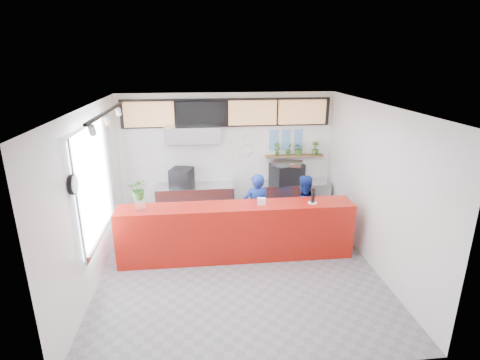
% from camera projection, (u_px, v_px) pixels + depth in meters
% --- Properties ---
extents(floor, '(5.00, 5.00, 0.00)m').
position_uv_depth(floor, '(239.00, 267.00, 7.04)').
color(floor, slate).
rests_on(floor, ground).
extents(ceiling, '(5.00, 5.00, 0.00)m').
position_uv_depth(ceiling, '(239.00, 106.00, 6.09)').
color(ceiling, silver).
extents(wall_back, '(5.00, 0.00, 5.00)m').
position_uv_depth(wall_back, '(228.00, 157.00, 8.92)').
color(wall_back, white).
rests_on(wall_back, ground).
extents(wall_left, '(0.00, 5.00, 5.00)m').
position_uv_depth(wall_left, '(91.00, 198.00, 6.31)').
color(wall_left, white).
rests_on(wall_left, ground).
extents(wall_right, '(0.00, 5.00, 5.00)m').
position_uv_depth(wall_right, '(375.00, 187.00, 6.82)').
color(wall_right, white).
rests_on(wall_right, ground).
extents(service_counter, '(4.50, 0.60, 1.10)m').
position_uv_depth(service_counter, '(237.00, 232.00, 7.24)').
color(service_counter, '#A7140B').
rests_on(service_counter, ground).
extents(cream_band, '(5.00, 0.02, 0.80)m').
position_uv_depth(cream_band, '(227.00, 110.00, 8.57)').
color(cream_band, beige).
rests_on(cream_band, wall_back).
extents(prep_bench, '(1.80, 0.60, 0.90)m').
position_uv_depth(prep_bench, '(196.00, 203.00, 8.89)').
color(prep_bench, '#B2B5BA').
rests_on(prep_bench, ground).
extents(panini_oven, '(0.59, 0.59, 0.42)m').
position_uv_depth(panini_oven, '(182.00, 177.00, 8.65)').
color(panini_oven, black).
rests_on(panini_oven, prep_bench).
extents(extraction_hood, '(1.20, 0.70, 0.35)m').
position_uv_depth(extraction_hood, '(193.00, 133.00, 8.31)').
color(extraction_hood, '#B2B5BA').
rests_on(extraction_hood, ceiling).
extents(hood_lip, '(1.20, 0.69, 0.31)m').
position_uv_depth(hood_lip, '(193.00, 142.00, 8.37)').
color(hood_lip, '#B2B5BA').
rests_on(hood_lip, ceiling).
extents(right_bench, '(1.80, 0.60, 0.90)m').
position_uv_depth(right_bench, '(290.00, 200.00, 9.12)').
color(right_bench, '#B2B5BA').
rests_on(right_bench, ground).
extents(espresso_machine, '(0.84, 0.71, 0.46)m').
position_uv_depth(espresso_machine, '(287.00, 173.00, 8.90)').
color(espresso_machine, black).
rests_on(espresso_machine, right_bench).
extents(espresso_tray, '(0.82, 0.70, 0.06)m').
position_uv_depth(espresso_tray, '(287.00, 163.00, 8.82)').
color(espresso_tray, '#AAADB1').
rests_on(espresso_tray, espresso_machine).
extents(herb_shelf, '(1.40, 0.18, 0.04)m').
position_uv_depth(herb_shelf, '(294.00, 156.00, 8.99)').
color(herb_shelf, brown).
rests_on(herb_shelf, wall_back).
extents(menu_board_far_left, '(1.10, 0.10, 0.55)m').
position_uv_depth(menu_board_far_left, '(149.00, 114.00, 8.30)').
color(menu_board_far_left, tan).
rests_on(menu_board_far_left, wall_back).
extents(menu_board_mid_left, '(1.10, 0.10, 0.55)m').
position_uv_depth(menu_board_mid_left, '(201.00, 114.00, 8.42)').
color(menu_board_mid_left, black).
rests_on(menu_board_mid_left, wall_back).
extents(menu_board_mid_right, '(1.10, 0.10, 0.55)m').
position_uv_depth(menu_board_mid_right, '(252.00, 113.00, 8.54)').
color(menu_board_mid_right, tan).
rests_on(menu_board_mid_right, wall_back).
extents(menu_board_far_right, '(1.10, 0.10, 0.55)m').
position_uv_depth(menu_board_far_right, '(302.00, 112.00, 8.66)').
color(menu_board_far_right, tan).
rests_on(menu_board_far_right, wall_back).
extents(soffit, '(4.80, 0.04, 0.65)m').
position_uv_depth(soffit, '(227.00, 113.00, 8.55)').
color(soffit, black).
rests_on(soffit, wall_back).
extents(window_pane, '(0.04, 2.20, 1.90)m').
position_uv_depth(window_pane, '(96.00, 181.00, 6.53)').
color(window_pane, silver).
rests_on(window_pane, wall_left).
extents(window_frame, '(0.03, 2.30, 2.00)m').
position_uv_depth(window_frame, '(98.00, 181.00, 6.53)').
color(window_frame, '#B2B5BA').
rests_on(window_frame, wall_left).
extents(wall_clock_rim, '(0.05, 0.30, 0.30)m').
position_uv_depth(wall_clock_rim, '(73.00, 185.00, 5.29)').
color(wall_clock_rim, black).
rests_on(wall_clock_rim, wall_left).
extents(wall_clock_face, '(0.02, 0.26, 0.26)m').
position_uv_depth(wall_clock_face, '(75.00, 185.00, 5.29)').
color(wall_clock_face, white).
rests_on(wall_clock_face, wall_left).
extents(track_rail, '(0.05, 2.40, 0.04)m').
position_uv_depth(track_rail, '(106.00, 112.00, 5.89)').
color(track_rail, black).
rests_on(track_rail, ceiling).
extents(dec_plate_a, '(0.24, 0.03, 0.24)m').
position_uv_depth(dec_plate_a, '(234.00, 147.00, 8.83)').
color(dec_plate_a, silver).
rests_on(dec_plate_a, wall_back).
extents(dec_plate_b, '(0.24, 0.03, 0.24)m').
position_uv_depth(dec_plate_b, '(247.00, 150.00, 8.89)').
color(dec_plate_b, silver).
rests_on(dec_plate_b, wall_back).
extents(dec_plate_c, '(0.24, 0.03, 0.24)m').
position_uv_depth(dec_plate_c, '(234.00, 159.00, 8.93)').
color(dec_plate_c, silver).
rests_on(dec_plate_c, wall_back).
extents(dec_plate_d, '(0.24, 0.03, 0.24)m').
position_uv_depth(dec_plate_d, '(249.00, 140.00, 8.82)').
color(dec_plate_d, silver).
rests_on(dec_plate_d, wall_back).
extents(photo_frame_a, '(0.20, 0.02, 0.25)m').
position_uv_depth(photo_frame_a, '(274.00, 135.00, 8.86)').
color(photo_frame_a, '#598CBF').
rests_on(photo_frame_a, wall_back).
extents(photo_frame_b, '(0.20, 0.02, 0.25)m').
position_uv_depth(photo_frame_b, '(286.00, 135.00, 8.89)').
color(photo_frame_b, '#598CBF').
rests_on(photo_frame_b, wall_back).
extents(photo_frame_c, '(0.20, 0.02, 0.25)m').
position_uv_depth(photo_frame_c, '(298.00, 135.00, 8.92)').
color(photo_frame_c, '#598CBF').
rests_on(photo_frame_c, wall_back).
extents(photo_frame_d, '(0.20, 0.02, 0.25)m').
position_uv_depth(photo_frame_d, '(273.00, 145.00, 8.94)').
color(photo_frame_d, '#598CBF').
rests_on(photo_frame_d, wall_back).
extents(photo_frame_e, '(0.20, 0.02, 0.25)m').
position_uv_depth(photo_frame_e, '(286.00, 145.00, 8.97)').
color(photo_frame_e, '#598CBF').
rests_on(photo_frame_e, wall_back).
extents(photo_frame_f, '(0.20, 0.02, 0.25)m').
position_uv_depth(photo_frame_f, '(298.00, 145.00, 9.00)').
color(photo_frame_f, '#598CBF').
rests_on(photo_frame_f, wall_back).
extents(staff_center, '(0.60, 0.42, 1.54)m').
position_uv_depth(staff_center, '(256.00, 209.00, 7.73)').
color(staff_center, navy).
rests_on(staff_center, ground).
extents(staff_right, '(0.79, 0.66, 1.46)m').
position_uv_depth(staff_right, '(303.00, 208.00, 7.88)').
color(staff_right, navy).
rests_on(staff_right, ground).
extents(herb_a, '(0.19, 0.15, 0.33)m').
position_uv_depth(herb_a, '(277.00, 149.00, 8.89)').
color(herb_a, '#336122').
rests_on(herb_a, herb_shelf).
extents(herb_b, '(0.20, 0.19, 0.30)m').
position_uv_depth(herb_b, '(288.00, 149.00, 8.92)').
color(herb_b, '#336122').
rests_on(herb_b, herb_shelf).
extents(herb_c, '(0.32, 0.29, 0.32)m').
position_uv_depth(herb_c, '(299.00, 148.00, 8.95)').
color(herb_c, '#336122').
rests_on(herb_c, herb_shelf).
extents(herb_d, '(0.21, 0.20, 0.31)m').
position_uv_depth(herb_d, '(315.00, 148.00, 8.99)').
color(herb_d, '#336122').
rests_on(herb_d, herb_shelf).
extents(glass_vase, '(0.24, 0.24, 0.23)m').
position_uv_depth(glass_vase, '(140.00, 204.00, 6.80)').
color(glass_vase, silver).
rests_on(glass_vase, service_counter).
extents(basil_vase, '(0.37, 0.32, 0.39)m').
position_uv_depth(basil_vase, '(139.00, 189.00, 6.70)').
color(basil_vase, '#336122').
rests_on(basil_vase, glass_vase).
extents(napkin_holder, '(0.16, 0.11, 0.13)m').
position_uv_depth(napkin_holder, '(261.00, 201.00, 7.08)').
color(napkin_holder, silver).
rests_on(napkin_holder, service_counter).
extents(white_plate, '(0.18, 0.18, 0.01)m').
position_uv_depth(white_plate, '(312.00, 203.00, 7.17)').
color(white_plate, silver).
rests_on(white_plate, service_counter).
extents(pepper_mill, '(0.08, 0.08, 0.27)m').
position_uv_depth(pepper_mill, '(313.00, 196.00, 7.12)').
color(pepper_mill, black).
rests_on(pepper_mill, white_plate).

